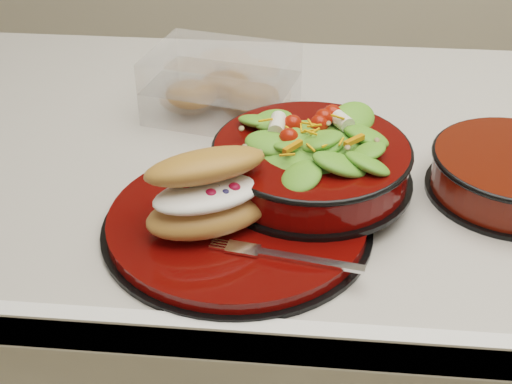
# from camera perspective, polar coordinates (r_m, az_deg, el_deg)

# --- Properties ---
(island_counter) EXTENTS (1.24, 0.74, 0.90)m
(island_counter) POSITION_cam_1_polar(r_m,az_deg,el_deg) (1.27, 3.37, -13.86)
(island_counter) COLOR white
(island_counter) RESTS_ON ground
(dinner_plate) EXTENTS (0.31, 0.31, 0.02)m
(dinner_plate) POSITION_cam_1_polar(r_m,az_deg,el_deg) (0.82, -1.47, -2.46)
(dinner_plate) COLOR black
(dinner_plate) RESTS_ON island_counter
(salad_bowl) EXTENTS (0.25, 0.25, 0.10)m
(salad_bowl) POSITION_cam_1_polar(r_m,az_deg,el_deg) (0.86, 4.46, 3.01)
(salad_bowl) COLOR black
(salad_bowl) RESTS_ON dinner_plate
(croissant) EXTENTS (0.16, 0.15, 0.09)m
(croissant) POSITION_cam_1_polar(r_m,az_deg,el_deg) (0.78, -3.80, -0.09)
(croissant) COLOR #C47B3C
(croissant) RESTS_ON dinner_plate
(fork) EXTENTS (0.15, 0.04, 0.00)m
(fork) POSITION_cam_1_polar(r_m,az_deg,el_deg) (0.75, 2.68, -5.20)
(fork) COLOR silver
(fork) RESTS_ON dinner_plate
(pastry_box) EXTENTS (0.23, 0.19, 0.09)m
(pastry_box) POSITION_cam_1_polar(r_m,az_deg,el_deg) (1.06, -2.72, 8.50)
(pastry_box) COLOR white
(pastry_box) RESTS_ON island_counter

